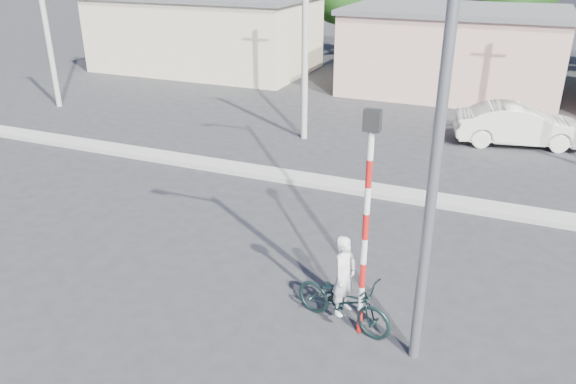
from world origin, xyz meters
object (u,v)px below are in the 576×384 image
at_px(cyclist, 344,289).
at_px(streetlight, 433,81).
at_px(traffic_pole, 367,209).
at_px(bicycle, 343,301).
at_px(car_cream, 519,125).

height_order(cyclist, streetlight, streetlight).
bearing_deg(traffic_pole, bicycle, 167.26).
bearing_deg(car_cream, streetlight, 162.00).
distance_m(cyclist, car_cream, 13.04).
distance_m(cyclist, traffic_pole, 1.83).
xyz_separation_m(car_cream, traffic_pole, (-2.31, -12.84, 1.85)).
relative_size(bicycle, cyclist, 1.28).
bearing_deg(traffic_pole, streetlight, -17.73).
relative_size(cyclist, traffic_pole, 0.37).
bearing_deg(cyclist, bicycle, 0.00).
bearing_deg(cyclist, streetlight, -91.57).
relative_size(car_cream, streetlight, 0.50).
bearing_deg(bicycle, car_cream, 2.94).
bearing_deg(traffic_pole, car_cream, 79.81).
distance_m(car_cream, traffic_pole, 13.18).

